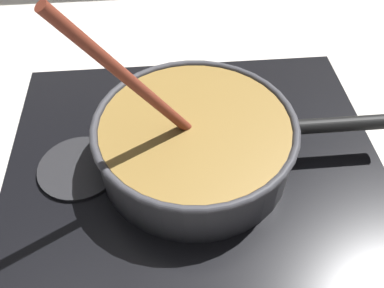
{
  "coord_description": "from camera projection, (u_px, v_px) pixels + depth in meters",
  "views": [
    {
      "loc": [
        0.0,
        -0.32,
        0.5
      ],
      "look_at": [
        0.04,
        0.09,
        0.05
      ],
      "focal_mm": 39.11,
      "sensor_mm": 36.0,
      "label": 1
    }
  ],
  "objects": [
    {
      "name": "spare_burner",
      "position": [
        76.0,
        168.0,
        0.62
      ],
      "size": [
        0.12,
        0.12,
        0.01
      ],
      "primitive_type": "cylinder",
      "color": "#262628",
      "rests_on": "hob_plate"
    },
    {
      "name": "cooking_pan",
      "position": [
        193.0,
        141.0,
        0.6
      ],
      "size": [
        0.44,
        0.29,
        0.3
      ],
      "color": "#38383D",
      "rests_on": "hob_plate"
    },
    {
      "name": "hob_plate",
      "position": [
        192.0,
        164.0,
        0.63
      ],
      "size": [
        0.56,
        0.48,
        0.01
      ],
      "primitive_type": "cube",
      "color": "black",
      "rests_on": "ground"
    },
    {
      "name": "ground",
      "position": [
        169.0,
        224.0,
        0.59
      ],
      "size": [
        2.4,
        1.6,
        0.04
      ],
      "primitive_type": "cube",
      "color": "beige"
    },
    {
      "name": "burner_ring",
      "position": [
        192.0,
        159.0,
        0.63
      ],
      "size": [
        0.18,
        0.18,
        0.01
      ],
      "primitive_type": "torus",
      "color": "#592D0C",
      "rests_on": "hob_plate"
    }
  ]
}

